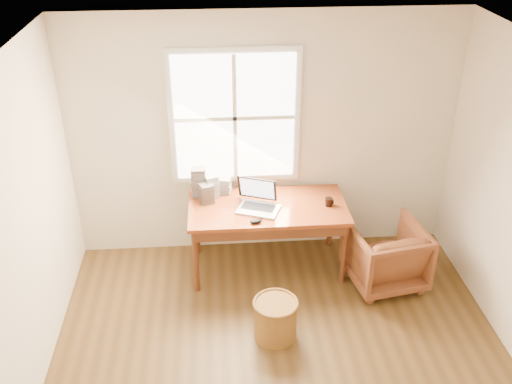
% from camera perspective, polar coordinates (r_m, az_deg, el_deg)
% --- Properties ---
extents(room_shell, '(4.04, 4.54, 2.64)m').
position_cam_1_polar(room_shell, '(4.08, 3.20, -6.26)').
color(room_shell, '#543B1C').
rests_on(room_shell, ground).
extents(desk, '(1.60, 0.80, 0.04)m').
position_cam_1_polar(desk, '(5.77, 1.17, -1.56)').
color(desk, brown).
rests_on(desk, room_shell).
extents(armchair, '(0.82, 0.84, 0.66)m').
position_cam_1_polar(armchair, '(5.92, 12.81, -6.13)').
color(armchair, brown).
rests_on(armchair, room_shell).
extents(wicker_stool, '(0.49, 0.49, 0.38)m').
position_cam_1_polar(wicker_stool, '(5.24, 1.95, -12.62)').
color(wicker_stool, brown).
rests_on(wicker_stool, room_shell).
extents(laptop, '(0.57, 0.58, 0.32)m').
position_cam_1_polar(laptop, '(5.60, 0.25, -0.43)').
color(laptop, silver).
rests_on(laptop, desk).
extents(mouse, '(0.13, 0.09, 0.04)m').
position_cam_1_polar(mouse, '(5.47, -0.03, -2.95)').
color(mouse, black).
rests_on(mouse, desk).
extents(coffee_mug, '(0.09, 0.09, 0.08)m').
position_cam_1_polar(coffee_mug, '(5.79, 7.29, -0.99)').
color(coffee_mug, black).
rests_on(coffee_mug, desk).
extents(cd_stack_a, '(0.16, 0.15, 0.25)m').
position_cam_1_polar(cd_stack_a, '(5.87, -4.45, 0.57)').
color(cd_stack_a, '#B4BAC0').
rests_on(cd_stack_a, desk).
extents(cd_stack_b, '(0.16, 0.15, 0.20)m').
position_cam_1_polar(cd_stack_b, '(5.79, -4.96, -0.13)').
color(cd_stack_b, '#232327').
rests_on(cd_stack_b, desk).
extents(cd_stack_c, '(0.15, 0.13, 0.32)m').
position_cam_1_polar(cd_stack_c, '(5.89, -5.76, 0.98)').
color(cd_stack_c, '#9B9AA7').
rests_on(cd_stack_c, desk).
extents(cd_stack_d, '(0.16, 0.15, 0.17)m').
position_cam_1_polar(cd_stack_d, '(5.96, -3.22, 0.65)').
color(cd_stack_d, '#ACB2B8').
rests_on(cd_stack_d, desk).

